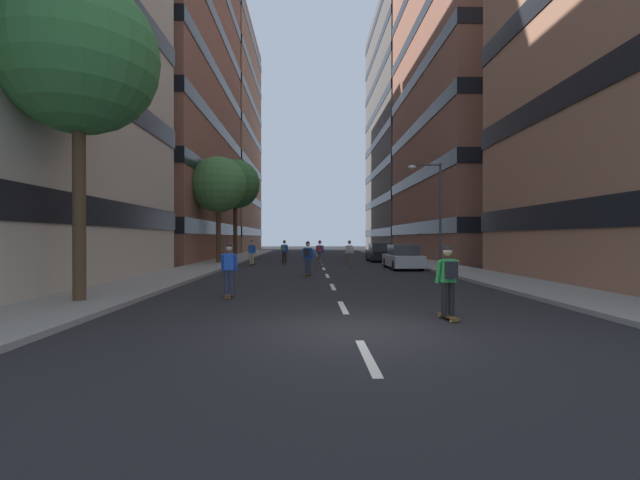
# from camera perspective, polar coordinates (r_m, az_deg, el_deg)

# --- Properties ---
(ground_plane) EXTENTS (134.35, 134.35, 0.00)m
(ground_plane) POSITION_cam_1_polar(r_m,az_deg,el_deg) (31.47, 0.22, -3.26)
(ground_plane) COLOR black
(sidewalk_left) EXTENTS (3.02, 61.58, 0.14)m
(sidewalk_left) POSITION_cam_1_polar(r_m,az_deg,el_deg) (34.89, -12.57, -2.81)
(sidewalk_left) COLOR gray
(sidewalk_left) RESTS_ON ground_plane
(sidewalk_right) EXTENTS (3.02, 61.58, 0.14)m
(sidewalk_right) POSITION_cam_1_polar(r_m,az_deg,el_deg) (35.31, 12.57, -2.77)
(sidewalk_right) COLOR gray
(sidewalk_right) RESTS_ON ground_plane
(lane_markings) EXTENTS (0.16, 52.20, 0.01)m
(lane_markings) POSITION_cam_1_polar(r_m,az_deg,el_deg) (32.08, 0.18, -3.19)
(lane_markings) COLOR silver
(lane_markings) RESTS_ON ground_plane
(building_left_mid) EXTENTS (12.29, 23.47, 32.54)m
(building_left_mid) POSITION_cam_1_polar(r_m,az_deg,el_deg) (44.92, -21.16, 18.98)
(building_left_mid) COLOR brown
(building_left_mid) RESTS_ON ground_plane
(building_left_far) EXTENTS (12.29, 21.75, 33.03)m
(building_left_far) POSITION_cam_1_polar(r_m,az_deg,el_deg) (67.01, -14.16, 12.91)
(building_left_far) COLOR #9E6B51
(building_left_far) RESTS_ON ground_plane
(building_right_mid) EXTENTS (12.29, 22.56, 37.86)m
(building_right_mid) POSITION_cam_1_polar(r_m,az_deg,el_deg) (46.48, 20.49, 21.82)
(building_right_mid) COLOR brown
(building_right_mid) RESTS_ON ground_plane
(building_right_far) EXTENTS (12.29, 23.47, 36.25)m
(building_right_far) POSITION_cam_1_polar(r_m,az_deg,el_deg) (67.82, 12.71, 14.16)
(building_right_far) COLOR #4C4744
(building_right_far) RESTS_ON ground_plane
(parked_car_near) EXTENTS (1.82, 4.40, 1.52)m
(parked_car_near) POSITION_cam_1_polar(r_m,az_deg,el_deg) (27.28, 10.92, -2.34)
(parked_car_near) COLOR #B2B7BF
(parked_car_near) RESTS_ON ground_plane
(parked_car_mid) EXTENTS (1.82, 4.40, 1.52)m
(parked_car_mid) POSITION_cam_1_polar(r_m,az_deg,el_deg) (35.76, 7.93, -1.72)
(parked_car_mid) COLOR black
(parked_car_mid) RESTS_ON ground_plane
(street_tree_near) EXTENTS (4.11, 4.11, 7.81)m
(street_tree_near) POSITION_cam_1_polar(r_m,az_deg,el_deg) (32.87, -13.34, 7.13)
(street_tree_near) COLOR #4C3823
(street_tree_near) RESTS_ON sidewalk_left
(street_tree_mid) EXTENTS (4.47, 4.47, 8.94)m
(street_tree_mid) POSITION_cam_1_polar(r_m,az_deg,el_deg) (40.13, -11.18, 7.25)
(street_tree_mid) COLOR #4C3823
(street_tree_mid) RESTS_ON sidewalk_left
(street_tree_far) EXTENTS (4.51, 4.51, 9.36)m
(street_tree_far) POSITION_cam_1_polar(r_m,az_deg,el_deg) (15.24, -29.36, 20.44)
(street_tree_far) COLOR #4C3823
(street_tree_far) RESTS_ON sidewalk_left
(streetlamp_right) EXTENTS (2.13, 0.30, 6.50)m
(streetlamp_right) POSITION_cam_1_polar(r_m,az_deg,el_deg) (28.02, 14.95, 4.76)
(streetlamp_right) COLOR #3F3F44
(streetlamp_right) RESTS_ON sidewalk_right
(skater_0) EXTENTS (0.56, 0.92, 1.78)m
(skater_0) POSITION_cam_1_polar(r_m,az_deg,el_deg) (29.40, 3.93, -1.53)
(skater_0) COLOR brown
(skater_0) RESTS_ON ground_plane
(skater_1) EXTENTS (0.56, 0.92, 1.78)m
(skater_1) POSITION_cam_1_polar(r_m,az_deg,el_deg) (29.55, -0.03, -1.52)
(skater_1) COLOR brown
(skater_1) RESTS_ON ground_plane
(skater_2) EXTENTS (0.57, 0.92, 1.78)m
(skater_2) POSITION_cam_1_polar(r_m,az_deg,el_deg) (30.45, -9.05, -1.53)
(skater_2) COLOR brown
(skater_2) RESTS_ON ground_plane
(skater_3) EXTENTS (0.56, 0.92, 1.78)m
(skater_3) POSITION_cam_1_polar(r_m,az_deg,el_deg) (10.68, 16.66, -4.75)
(skater_3) COLOR brown
(skater_3) RESTS_ON ground_plane
(skater_4) EXTENTS (0.54, 0.91, 1.78)m
(skater_4) POSITION_cam_1_polar(r_m,az_deg,el_deg) (14.37, -11.97, -3.57)
(skater_4) COLOR brown
(skater_4) RESTS_ON ground_plane
(skater_5) EXTENTS (0.57, 0.92, 1.78)m
(skater_5) POSITION_cam_1_polar(r_m,az_deg,el_deg) (22.10, -1.66, -2.14)
(skater_5) COLOR brown
(skater_5) RESTS_ON ground_plane
(skater_6) EXTENTS (0.56, 0.92, 1.78)m
(skater_6) POSITION_cam_1_polar(r_m,az_deg,el_deg) (32.40, -4.77, -1.37)
(skater_6) COLOR brown
(skater_6) RESTS_ON ground_plane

